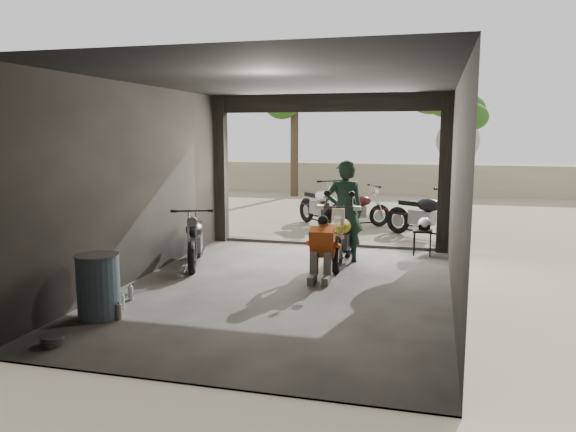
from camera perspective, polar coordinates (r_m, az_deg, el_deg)
The scene contains 16 objects.
ground at distance 8.84m, azimuth -0.24°, elevation -7.41°, with size 80.00×80.00×0.00m, color #7A6D56.
garage at distance 9.11m, azimuth 0.64°, elevation 1.27°, with size 7.00×7.13×3.20m.
boundary_wall at distance 22.40m, azimuth 9.08°, elevation 3.74°, with size 18.00×0.30×1.20m, color gray.
tree_left at distance 21.41m, azimuth 0.67°, elevation 12.70°, with size 2.20×2.20×5.60m.
tree_right at distance 22.25m, azimuth 16.59°, elevation 11.09°, with size 2.20×2.20×5.00m.
main_bike at distance 10.32m, azimuth 5.60°, elevation -1.78°, with size 0.73×1.77×1.18m, color beige, non-canonical shape.
left_bike at distance 10.37m, azimuth -9.43°, elevation -2.02°, with size 0.67×1.63×1.10m, color black, non-canonical shape.
outside_bike_a at distance 14.52m, azimuth 3.32°, elevation 1.38°, with size 0.76×1.85×1.25m, color black, non-canonical shape.
outside_bike_b at distance 14.39m, azimuth 7.03°, elevation 0.94°, with size 0.66×1.61×1.09m, color #390D10, non-canonical shape.
outside_bike_c at distance 13.29m, azimuth 13.63°, elevation 0.45°, with size 0.75×1.82×1.23m, color black, non-canonical shape.
rider at distance 10.47m, azimuth 5.76°, elevation 0.43°, with size 0.70×0.46×1.92m, color black.
mechanic at distance 9.13m, azimuth 3.38°, elevation -3.56°, with size 0.53×0.72×1.04m, color #B44F18, non-canonical shape.
stool at distance 11.39m, azimuth 13.51°, elevation -1.75°, with size 0.37×0.37×0.52m.
helmet at distance 11.40m, azimuth 13.72°, elevation -0.75°, with size 0.26×0.27×0.24m, color white.
oil_drum at distance 7.78m, azimuth -18.70°, elevation -6.85°, with size 0.55×0.55×0.85m, color #3E5769.
sign_post at distance 12.50m, azimuth 16.79°, elevation 5.51°, with size 0.90×0.08×2.70m.
Camera 1 is at (2.20, -8.22, 2.43)m, focal length 35.00 mm.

